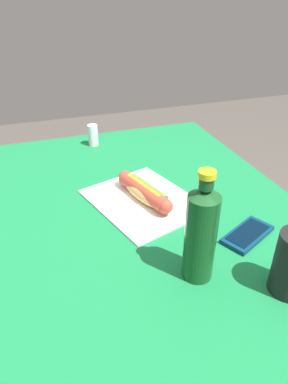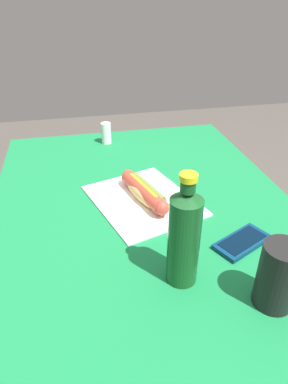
{
  "view_description": "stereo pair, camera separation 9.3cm",
  "coord_description": "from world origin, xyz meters",
  "px_view_note": "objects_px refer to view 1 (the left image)",
  "views": [
    {
      "loc": [
        0.7,
        -0.25,
        1.27
      ],
      "look_at": [
        -0.05,
        0.0,
        0.79
      ],
      "focal_mm": 32.22,
      "sensor_mm": 36.0,
      "label": 1
    },
    {
      "loc": [
        0.72,
        -0.16,
        1.27
      ],
      "look_at": [
        -0.05,
        0.0,
        0.79
      ],
      "focal_mm": 32.22,
      "sensor_mm": 36.0,
      "label": 2
    }
  ],
  "objects_px": {
    "salt_shaker": "(93,135)",
    "soda_bottle": "(201,233)",
    "hot_dog": "(144,191)",
    "cell_phone": "(247,234)"
  },
  "relations": [
    {
      "from": "hot_dog",
      "to": "salt_shaker",
      "type": "relative_size",
      "value": 2.8
    },
    {
      "from": "hot_dog",
      "to": "salt_shaker",
      "type": "xyz_separation_m",
      "value": [
        -0.42,
        -0.05,
        0.01
      ]
    },
    {
      "from": "cell_phone",
      "to": "soda_bottle",
      "type": "relative_size",
      "value": 0.63
    },
    {
      "from": "cell_phone",
      "to": "soda_bottle",
      "type": "xyz_separation_m",
      "value": [
        0.07,
        -0.17,
        0.1
      ]
    },
    {
      "from": "hot_dog",
      "to": "soda_bottle",
      "type": "relative_size",
      "value": 0.9
    },
    {
      "from": "salt_shaker",
      "to": "soda_bottle",
      "type": "bearing_deg",
      "value": 5.41
    },
    {
      "from": "cell_phone",
      "to": "salt_shaker",
      "type": "distance_m",
      "value": 0.69
    },
    {
      "from": "soda_bottle",
      "to": "salt_shaker",
      "type": "xyz_separation_m",
      "value": [
        -0.72,
        -0.07,
        -0.07
      ]
    },
    {
      "from": "hot_dog",
      "to": "cell_phone",
      "type": "height_order",
      "value": "hot_dog"
    },
    {
      "from": "hot_dog",
      "to": "cell_phone",
      "type": "distance_m",
      "value": 0.29
    }
  ]
}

